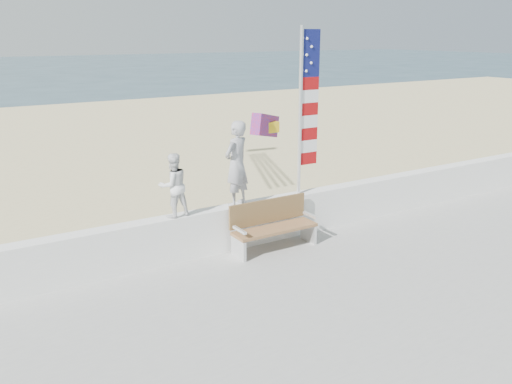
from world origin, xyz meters
TOP-DOWN VIEW (x-y plane):
  - ground at (0.00, 0.00)m, footprint 220.00×220.00m
  - sand at (0.00, 9.00)m, footprint 90.00×40.00m
  - seawall at (0.00, 2.00)m, footprint 30.00×0.35m
  - adult at (-0.13, 2.00)m, footprint 0.74×0.63m
  - child at (-1.49, 2.00)m, footprint 0.63×0.51m
  - bench at (0.44, 1.55)m, footprint 1.80×0.57m
  - flag at (1.53, 2.00)m, footprint 0.50×0.08m
  - parafoil_kite at (1.54, 3.55)m, footprint 0.99×0.70m

SIDE VIEW (x-z plane):
  - ground at x=0.00m, z-range 0.00..0.00m
  - sand at x=0.00m, z-range 0.00..0.08m
  - seawall at x=0.00m, z-range 0.18..1.08m
  - bench at x=0.44m, z-range 0.19..1.19m
  - child at x=-1.49m, z-range 1.08..2.30m
  - adult at x=-0.13m, z-range 1.08..2.80m
  - parafoil_kite at x=1.54m, z-range 1.99..2.68m
  - flag at x=1.53m, z-range 1.24..4.74m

